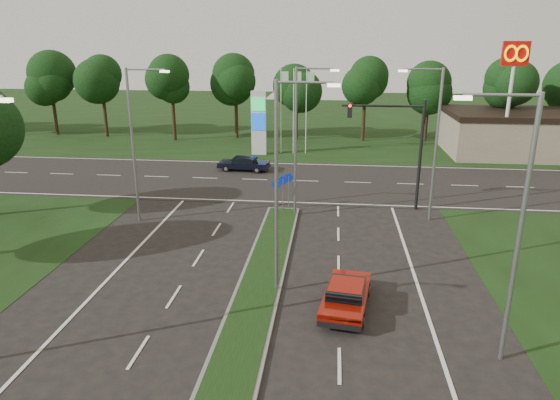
# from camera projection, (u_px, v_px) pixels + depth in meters

# --- Properties ---
(ground) EXTENTS (160.00, 160.00, 0.00)m
(ground) POSITION_uv_depth(u_px,v_px,m) (231.00, 378.00, 16.15)
(ground) COLOR black
(ground) RESTS_ON ground
(verge_far) EXTENTS (160.00, 50.00, 0.02)m
(verge_far) POSITION_uv_depth(u_px,v_px,m) (312.00, 121.00, 68.23)
(verge_far) COLOR black
(verge_far) RESTS_ON ground
(cross_road) EXTENTS (160.00, 12.00, 0.02)m
(cross_road) POSITION_uv_depth(u_px,v_px,m) (293.00, 181.00, 38.88)
(cross_road) COLOR black
(cross_road) RESTS_ON ground
(median_kerb) EXTENTS (2.00, 26.00, 0.12)m
(median_kerb) POSITION_uv_depth(u_px,v_px,m) (251.00, 312.00, 19.92)
(median_kerb) COLOR slate
(median_kerb) RESTS_ON ground
(commercial_building) EXTENTS (16.00, 9.00, 4.00)m
(commercial_building) POSITION_uv_depth(u_px,v_px,m) (534.00, 134.00, 47.37)
(commercial_building) COLOR gray
(commercial_building) RESTS_ON ground
(streetlight_median_near) EXTENTS (2.53, 0.22, 9.00)m
(streetlight_median_near) POSITION_uv_depth(u_px,v_px,m) (281.00, 179.00, 20.18)
(streetlight_median_near) COLOR gray
(streetlight_median_near) RESTS_ON ground
(streetlight_median_far) EXTENTS (2.53, 0.22, 9.00)m
(streetlight_median_far) POSITION_uv_depth(u_px,v_px,m) (299.00, 135.00, 29.65)
(streetlight_median_far) COLOR gray
(streetlight_median_far) RESTS_ON ground
(streetlight_left_far) EXTENTS (2.53, 0.22, 9.00)m
(streetlight_left_far) POSITION_uv_depth(u_px,v_px,m) (136.00, 138.00, 28.71)
(streetlight_left_far) COLOR gray
(streetlight_left_far) RESTS_ON ground
(streetlight_right_far) EXTENTS (2.53, 0.22, 9.00)m
(streetlight_right_far) POSITION_uv_depth(u_px,v_px,m) (433.00, 137.00, 28.85)
(streetlight_right_far) COLOR gray
(streetlight_right_far) RESTS_ON ground
(streetlight_right_near) EXTENTS (2.53, 0.22, 9.00)m
(streetlight_right_near) POSITION_uv_depth(u_px,v_px,m) (515.00, 219.00, 15.59)
(streetlight_right_near) COLOR gray
(streetlight_right_near) RESTS_ON ground
(traffic_signal) EXTENTS (5.10, 0.42, 7.00)m
(traffic_signal) POSITION_uv_depth(u_px,v_px,m) (400.00, 138.00, 31.04)
(traffic_signal) COLOR black
(traffic_signal) RESTS_ON ground
(median_signs) EXTENTS (1.16, 1.76, 2.38)m
(median_signs) POSITION_uv_depth(u_px,v_px,m) (283.00, 187.00, 31.16)
(median_signs) COLOR gray
(median_signs) RESTS_ON ground
(gas_pylon) EXTENTS (5.80, 1.26, 8.00)m
(gas_pylon) POSITION_uv_depth(u_px,v_px,m) (261.00, 121.00, 46.86)
(gas_pylon) COLOR silver
(gas_pylon) RESTS_ON ground
(mcdonalds_sign) EXTENTS (2.20, 0.47, 10.40)m
(mcdonalds_sign) POSITION_uv_depth(u_px,v_px,m) (513.00, 71.00, 42.14)
(mcdonalds_sign) COLOR silver
(mcdonalds_sign) RESTS_ON ground
(treeline_far) EXTENTS (6.00, 6.00, 9.90)m
(treeline_far) POSITION_uv_depth(u_px,v_px,m) (307.00, 77.00, 51.87)
(treeline_far) COLOR black
(treeline_far) RESTS_ON ground
(red_sedan) EXTENTS (2.24, 4.29, 1.13)m
(red_sedan) POSITION_uv_depth(u_px,v_px,m) (346.00, 295.00, 20.14)
(red_sedan) COLOR maroon
(red_sedan) RESTS_ON ground
(navy_sedan) EXTENTS (4.25, 2.05, 1.13)m
(navy_sedan) POSITION_uv_depth(u_px,v_px,m) (244.00, 164.00, 41.74)
(navy_sedan) COLOR black
(navy_sedan) RESTS_ON ground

